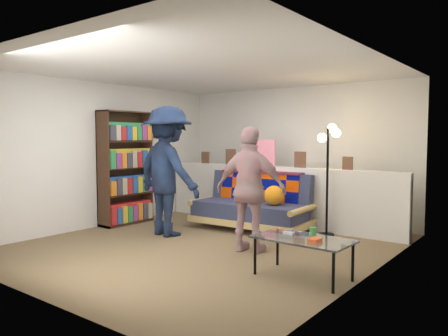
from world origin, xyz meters
The scene contains 10 objects.
ground centered at (0.00, 0.00, 0.00)m, with size 5.00×5.00×0.00m, color brown.
room_shell centered at (0.00, 0.47, 1.67)m, with size 4.60×5.05×2.45m.
half_wall_ledge centered at (0.00, 1.80, 0.50)m, with size 4.45×0.15×1.00m, color silver.
ledge_decor centered at (-0.23, 1.78, 1.18)m, with size 2.97×0.02×0.45m.
futon_sofa centered at (-0.08, 1.28, 0.38)m, with size 1.97×1.02×0.83m.
bookshelf centered at (-2.08, 0.33, 0.90)m, with size 0.32×0.97×1.94m.
coffee_table centered at (1.72, -0.46, 0.40)m, with size 1.04×0.60×0.53m.
floor_lamp centered at (1.08, 1.60, 1.20)m, with size 0.39×0.30×1.70m.
person_left centered at (-0.87, 0.14, 0.98)m, with size 1.27×0.73×1.96m, color black.
person_right centered at (0.68, 0.07, 0.82)m, with size 0.96×0.40×1.63m, color pink.
Camera 1 is at (3.81, -4.58, 1.49)m, focal length 35.00 mm.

